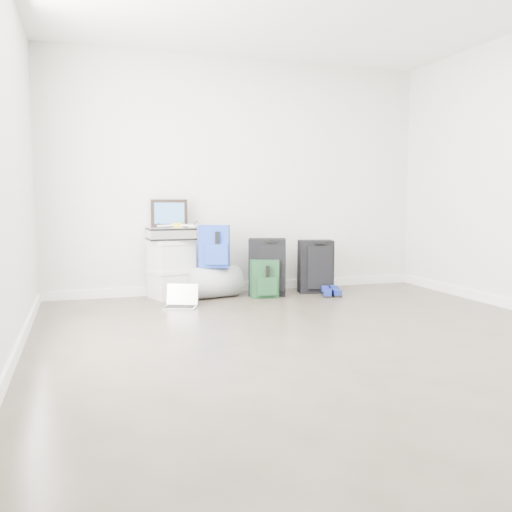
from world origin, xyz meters
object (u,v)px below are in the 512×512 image
object	(u,v)px
large_suitcase	(268,267)
carry_on	(316,266)
boxes_stack	(171,269)
briefcase	(171,234)
duffel_bag	(214,282)
laptop	(181,302)

from	to	relation	value
large_suitcase	carry_on	size ratio (longest dim) A/B	1.05
boxes_stack	briefcase	size ratio (longest dim) A/B	1.30
briefcase	carry_on	world-z (taller)	briefcase
duffel_bag	large_suitcase	xyz separation A→B (m)	(0.61, -0.03, 0.15)
duffel_bag	large_suitcase	world-z (taller)	large_suitcase
briefcase	carry_on	distance (m)	1.71
boxes_stack	large_suitcase	distance (m)	1.08
duffel_bag	carry_on	world-z (taller)	carry_on
briefcase	laptop	bearing A→B (deg)	-91.53
briefcase	duffel_bag	xyz separation A→B (m)	(0.45, -0.14, -0.54)
briefcase	laptop	xyz separation A→B (m)	(0.00, -0.56, -0.66)
briefcase	large_suitcase	xyz separation A→B (m)	(1.06, -0.17, -0.39)
duffel_bag	carry_on	size ratio (longest dim) A/B	0.91
briefcase	duffel_bag	world-z (taller)	briefcase
briefcase	laptop	world-z (taller)	briefcase
boxes_stack	briefcase	world-z (taller)	briefcase
briefcase	boxes_stack	bearing A→B (deg)	178.06
carry_on	laptop	bearing A→B (deg)	-155.73
boxes_stack	duffel_bag	world-z (taller)	boxes_stack
laptop	large_suitcase	bearing A→B (deg)	43.01
duffel_bag	carry_on	bearing A→B (deg)	-14.19
boxes_stack	carry_on	size ratio (longest dim) A/B	1.04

